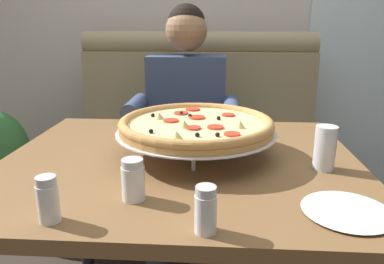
{
  "coord_description": "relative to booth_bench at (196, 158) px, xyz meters",
  "views": [
    {
      "loc": [
        0.12,
        -1.13,
        1.18
      ],
      "look_at": [
        0.04,
        0.04,
        0.83
      ],
      "focal_mm": 34.54,
      "sensor_mm": 36.0,
      "label": 1
    }
  ],
  "objects": [
    {
      "name": "drinking_glass",
      "position": [
        0.44,
        -1.02,
        0.42
      ],
      "size": [
        0.06,
        0.06,
        0.13
      ],
      "color": "silver",
      "rests_on": "dining_table"
    },
    {
      "name": "diner_main",
      "position": [
        -0.04,
        -0.27,
        0.31
      ],
      "size": [
        0.54,
        0.64,
        1.27
      ],
      "color": "#2D3342",
      "rests_on": "ground_plane"
    },
    {
      "name": "booth_bench",
      "position": [
        0.0,
        0.0,
        0.0
      ],
      "size": [
        1.44,
        0.78,
        1.13
      ],
      "color": "#998966",
      "rests_on": "ground_plane"
    },
    {
      "name": "patio_chair",
      "position": [
        1.38,
        1.24,
        0.13
      ],
      "size": [
        0.4,
        0.4,
        0.86
      ],
      "color": "black",
      "rests_on": "ground_plane"
    },
    {
      "name": "shaker_pepper_flakes",
      "position": [
        -0.25,
        -1.37,
        0.4
      ],
      "size": [
        0.05,
        0.05,
        0.11
      ],
      "color": "white",
      "rests_on": "dining_table"
    },
    {
      "name": "pizza",
      "position": [
        0.05,
        -0.91,
        0.46
      ],
      "size": [
        0.53,
        0.53,
        0.14
      ],
      "color": "silver",
      "rests_on": "dining_table"
    },
    {
      "name": "shaker_parmesan",
      "position": [
        -0.09,
        -1.25,
        0.4
      ],
      "size": [
        0.06,
        0.06,
        0.11
      ],
      "color": "white",
      "rests_on": "dining_table"
    },
    {
      "name": "potted_plant",
      "position": [
        -1.16,
        -0.13,
        -0.01
      ],
      "size": [
        0.36,
        0.36,
        0.7
      ],
      "color": "brown",
      "rests_on": "ground_plane"
    },
    {
      "name": "plate_near_left",
      "position": [
        0.43,
        -1.29,
        0.37
      ],
      "size": [
        0.21,
        0.21,
        0.02
      ],
      "color": "white",
      "rests_on": "dining_table"
    },
    {
      "name": "dining_table",
      "position": [
        0.0,
        -0.96,
        0.27
      ],
      "size": [
        1.16,
        0.98,
        0.76
      ],
      "color": "brown",
      "rests_on": "ground_plane"
    },
    {
      "name": "shaker_oregano",
      "position": [
        0.1,
        -1.39,
        0.4
      ],
      "size": [
        0.05,
        0.05,
        0.1
      ],
      "color": "white",
      "rests_on": "dining_table"
    }
  ]
}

